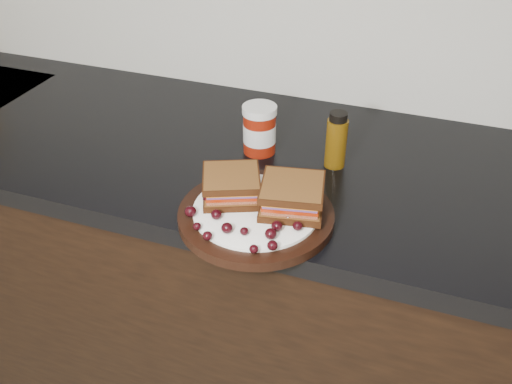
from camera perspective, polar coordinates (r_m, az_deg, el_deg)
base_cabinets at (r=1.49m, az=5.03°, el=-12.78°), size 3.96×0.58×0.86m
countertop at (r=1.20m, az=6.09°, el=1.97°), size 3.98×0.60×0.04m
plate at (r=1.02m, az=-0.00°, el=-2.36°), size 0.28×0.28×0.02m
sandwich_left at (r=1.03m, az=-2.47°, el=0.65°), size 0.13×0.13×0.05m
sandwich_right at (r=1.00m, az=3.63°, el=-0.39°), size 0.13×0.13×0.05m
grape_0 at (r=1.00m, az=-6.57°, el=-1.94°), size 0.02×0.02×0.02m
grape_1 at (r=0.99m, az=-3.99°, el=-2.26°), size 0.02×0.02×0.02m
grape_2 at (r=0.97m, az=-5.92°, el=-3.44°), size 0.01×0.01×0.01m
grape_3 at (r=0.94m, az=-4.88°, el=-4.38°), size 0.02×0.02×0.02m
grape_4 at (r=0.96m, az=-2.93°, el=-3.61°), size 0.02×0.02×0.02m
grape_5 at (r=0.95m, az=-1.19°, el=-3.94°), size 0.02×0.02×0.01m
grape_6 at (r=0.92m, az=-0.22°, el=-5.71°), size 0.02×0.02×0.01m
grape_7 at (r=0.92m, az=1.65°, el=-5.36°), size 0.02×0.02×0.02m
grape_8 at (r=0.94m, az=1.49°, el=-4.21°), size 0.02×0.02×0.02m
grape_9 at (r=0.96m, az=2.10°, el=-3.42°), size 0.02×0.02×0.02m
grape_10 at (r=0.96m, az=4.18°, el=-3.40°), size 0.02×0.02×0.02m
grape_11 at (r=0.98m, az=3.23°, el=-2.55°), size 0.02×0.02×0.02m
grape_12 at (r=1.00m, az=4.74°, el=-1.80°), size 0.02×0.02×0.02m
grape_13 at (r=1.03m, az=4.56°, el=-0.39°), size 0.02×0.02×0.02m
grape_14 at (r=1.06m, az=-1.11°, el=0.78°), size 0.02×0.02×0.02m
grape_15 at (r=1.05m, az=-1.08°, el=0.18°), size 0.02×0.02×0.02m
grape_16 at (r=1.05m, az=-2.87°, el=0.45°), size 0.02×0.02×0.02m
grape_17 at (r=1.03m, az=-3.71°, el=-0.41°), size 0.02×0.02×0.02m
grape_18 at (r=1.02m, az=-4.78°, el=-0.73°), size 0.02×0.02×0.02m
grape_19 at (r=1.06m, az=-1.29°, el=0.87°), size 0.02×0.02×0.02m
grape_20 at (r=1.03m, az=-2.53°, el=-0.47°), size 0.02×0.02×0.02m
grape_21 at (r=1.02m, az=-3.56°, el=-0.86°), size 0.02×0.02×0.02m
condiment_jar at (r=1.20m, az=0.35°, el=6.28°), size 0.09×0.09×0.11m
oil_bottle at (r=1.16m, az=8.04°, el=5.20°), size 0.04×0.04×0.12m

